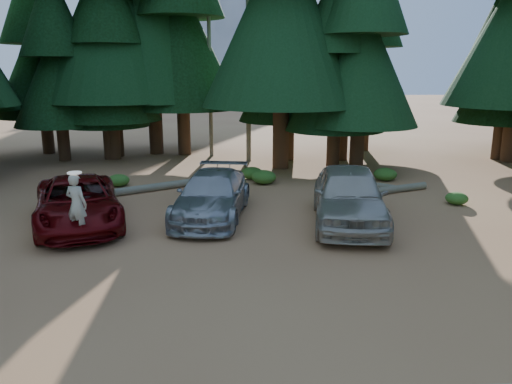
% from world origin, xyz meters
% --- Properties ---
extents(ground, '(160.00, 160.00, 0.00)m').
position_xyz_m(ground, '(0.00, 0.00, 0.00)').
color(ground, '#9B6541').
rests_on(ground, ground).
extents(forest_belt_north, '(36.00, 7.00, 22.00)m').
position_xyz_m(forest_belt_north, '(0.00, 15.00, 0.00)').
color(forest_belt_north, black).
rests_on(forest_belt_north, ground).
extents(snag_front, '(0.24, 0.24, 12.00)m').
position_xyz_m(snag_front, '(0.80, 14.50, 6.00)').
color(snag_front, '#656251').
rests_on(snag_front, ground).
extents(snag_back, '(0.20, 0.20, 10.00)m').
position_xyz_m(snag_back, '(-1.20, 16.00, 5.00)').
color(snag_back, '#656251').
rests_on(snag_back, ground).
extents(mountain_peak, '(48.00, 50.00, 28.00)m').
position_xyz_m(mountain_peak, '(-2.59, 88.23, 12.71)').
color(mountain_peak, gray).
rests_on(mountain_peak, ground).
extents(red_pickup, '(3.92, 5.73, 1.46)m').
position_xyz_m(red_pickup, '(-4.75, 3.63, 0.73)').
color(red_pickup, '#5D080A').
rests_on(red_pickup, ground).
extents(silver_minivan_center, '(2.76, 5.27, 1.46)m').
position_xyz_m(silver_minivan_center, '(-0.70, 4.30, 0.73)').
color(silver_minivan_center, '#A1A3A9').
rests_on(silver_minivan_center, ground).
extents(silver_minivan_right, '(2.87, 5.53, 1.80)m').
position_xyz_m(silver_minivan_right, '(3.53, 3.40, 0.90)').
color(silver_minivan_right, '#B6AFA2').
rests_on(silver_minivan_right, ground).
extents(frisbee_player, '(0.69, 0.57, 1.66)m').
position_xyz_m(frisbee_player, '(-4.12, 1.52, 1.25)').
color(frisbee_player, beige).
rests_on(frisbee_player, ground).
extents(log_left, '(3.69, 2.40, 0.30)m').
position_xyz_m(log_left, '(-2.73, 8.24, 0.15)').
color(log_left, '#656251').
rests_on(log_left, ground).
extents(log_mid, '(2.43, 2.07, 0.24)m').
position_xyz_m(log_mid, '(5.18, 8.45, 0.12)').
color(log_mid, '#656251').
rests_on(log_mid, ground).
extents(log_right, '(4.14, 1.96, 0.28)m').
position_xyz_m(log_right, '(5.63, 7.00, 0.14)').
color(log_right, '#656251').
rests_on(log_right, ground).
extents(shrub_far_left, '(0.88, 0.88, 0.49)m').
position_xyz_m(shrub_far_left, '(-4.71, 8.89, 0.24)').
color(shrub_far_left, '#29671F').
rests_on(shrub_far_left, ground).
extents(shrub_left, '(0.72, 0.72, 0.40)m').
position_xyz_m(shrub_left, '(-5.77, 7.15, 0.20)').
color(shrub_left, '#29671F').
rests_on(shrub_left, ground).
extents(shrub_center_left, '(1.03, 1.03, 0.56)m').
position_xyz_m(shrub_center_left, '(1.26, 9.07, 0.28)').
color(shrub_center_left, '#29671F').
rests_on(shrub_center_left, ground).
extents(shrub_center_right, '(0.95, 0.95, 0.52)m').
position_xyz_m(shrub_center_right, '(0.79, 10.00, 0.26)').
color(shrub_center_right, '#29671F').
rests_on(shrub_center_right, ground).
extents(shrub_right, '(0.86, 0.86, 0.47)m').
position_xyz_m(shrub_right, '(4.00, 7.16, 0.24)').
color(shrub_right, '#29671F').
rests_on(shrub_right, ground).
extents(shrub_far_right, '(0.99, 0.99, 0.54)m').
position_xyz_m(shrub_far_right, '(6.52, 9.44, 0.27)').
color(shrub_far_right, '#29671F').
rests_on(shrub_far_right, ground).
extents(shrub_edge_east, '(0.78, 0.78, 0.43)m').
position_xyz_m(shrub_edge_east, '(7.91, 5.50, 0.22)').
color(shrub_edge_east, '#29671F').
rests_on(shrub_edge_east, ground).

